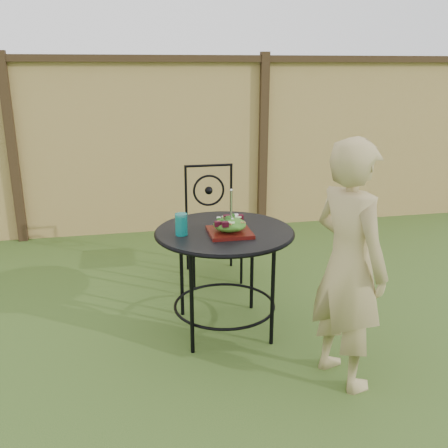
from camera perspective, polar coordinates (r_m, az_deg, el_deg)
name	(u,v)px	position (r m, az deg, el deg)	size (l,w,h in m)	color
ground	(166,327)	(3.61, -6.70, -11.59)	(60.00, 60.00, 0.00)	#234616
fence	(144,146)	(5.41, -9.18, 8.79)	(8.00, 0.12, 1.90)	tan
patio_table	(224,250)	(3.32, 0.05, -2.97)	(0.92, 0.92, 0.72)	black
patio_chair	(212,219)	(4.27, -1.37, 0.55)	(0.46, 0.46, 0.95)	black
diner	(349,265)	(2.83, 14.07, -4.61)	(0.52, 0.34, 1.42)	tan
salad_plate	(230,232)	(3.20, 0.65, -0.95)	(0.27, 0.27, 0.02)	#3D0A08
salad	(230,225)	(3.18, 0.65, -0.06)	(0.21, 0.21, 0.08)	#235614
fork	(231,205)	(3.15, 0.84, 2.21)	(0.01, 0.01, 0.18)	silver
drinking_glass	(181,224)	(3.18, -4.90, -0.04)	(0.08, 0.08, 0.14)	#0B8280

